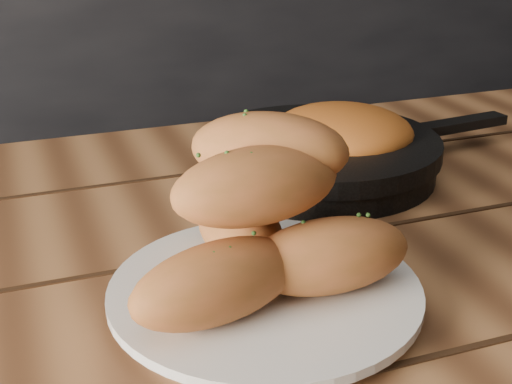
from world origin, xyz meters
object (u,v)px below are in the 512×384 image
Objects in this scene: plate at (265,295)px; bread_rolls at (262,221)px; bowl at (341,142)px; skillet at (322,155)px.

bread_rolls is at bearing 117.07° from plate.
plate is at bearing -62.93° from bread_rolls.
plate is at bearing -127.33° from bowl.
bowl is (0.19, 0.25, -0.04)m from bread_rolls.
skillet is 2.09× the size of bowl.
plate is 0.06m from bread_rolls.
bowl reaches higher than plate.
bread_rolls is 1.19× the size of bowl.
bread_rolls is 0.32m from bowl.
bread_rolls is 0.30m from skillet.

